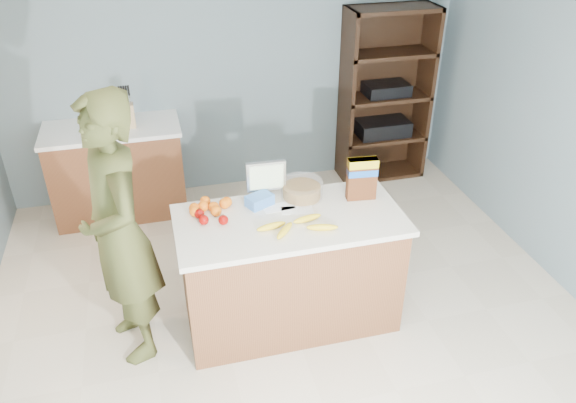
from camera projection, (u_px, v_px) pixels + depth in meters
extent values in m
cube|color=beige|center=(300.00, 345.00, 4.03)|extent=(4.50, 5.00, 0.02)
cube|color=slate|center=(232.00, 69.00, 5.45)|extent=(4.50, 0.02, 2.50)
cube|color=brown|center=(290.00, 272.00, 4.05)|extent=(1.50, 0.70, 0.86)
cube|color=silver|center=(290.00, 220.00, 3.82)|extent=(1.56, 0.76, 0.04)
cube|color=black|center=(290.00, 312.00, 4.25)|extent=(1.46, 0.66, 0.10)
cube|color=brown|center=(118.00, 172.00, 5.37)|extent=(1.20, 0.60, 0.86)
cube|color=white|center=(111.00, 129.00, 5.14)|extent=(1.24, 0.62, 0.04)
cube|color=black|center=(379.00, 91.00, 5.95)|extent=(0.90, 0.04, 1.80)
cube|color=black|center=(346.00, 100.00, 5.71)|extent=(0.04, 0.40, 1.80)
cube|color=black|center=(423.00, 93.00, 5.90)|extent=(0.04, 0.40, 1.80)
cube|color=black|center=(378.00, 171.00, 6.26)|extent=(0.90, 0.40, 0.04)
cube|color=black|center=(382.00, 136.00, 6.03)|extent=(0.90, 0.40, 0.04)
cube|color=black|center=(385.00, 96.00, 5.80)|extent=(0.90, 0.40, 0.04)
cube|color=black|center=(390.00, 53.00, 5.57)|extent=(0.90, 0.40, 0.04)
cube|color=black|center=(394.00, 8.00, 5.35)|extent=(0.90, 0.40, 0.04)
cube|color=black|center=(383.00, 128.00, 5.98)|extent=(0.55, 0.32, 0.16)
cube|color=black|center=(386.00, 89.00, 5.76)|extent=(0.45, 0.30, 0.12)
imported|color=#3F421D|center=(118.00, 233.00, 3.57)|extent=(0.63, 0.79, 1.89)
cube|color=tan|center=(128.00, 116.00, 5.07)|extent=(0.12, 0.10, 0.22)
cylinder|color=black|center=(121.00, 100.00, 4.98)|extent=(0.02, 0.02, 0.09)
cylinder|color=black|center=(123.00, 100.00, 4.99)|extent=(0.02, 0.02, 0.09)
cylinder|color=black|center=(125.00, 99.00, 4.99)|extent=(0.02, 0.02, 0.09)
cylinder|color=black|center=(128.00, 99.00, 5.00)|extent=(0.02, 0.02, 0.09)
cylinder|color=black|center=(130.00, 99.00, 5.00)|extent=(0.02, 0.02, 0.09)
cube|color=white|center=(279.00, 207.00, 3.92)|extent=(0.23, 0.13, 0.00)
cube|color=white|center=(297.00, 210.00, 3.89)|extent=(0.23, 0.14, 0.00)
ellipsoid|color=yellow|center=(271.00, 226.00, 3.68)|extent=(0.21, 0.09, 0.05)
ellipsoid|color=yellow|center=(285.00, 230.00, 3.64)|extent=(0.17, 0.19, 0.05)
ellipsoid|color=yellow|center=(307.00, 219.00, 3.76)|extent=(0.22, 0.09, 0.05)
ellipsoid|color=yellow|center=(322.00, 227.00, 3.67)|extent=(0.21, 0.09, 0.05)
sphere|color=#8C0704|center=(199.00, 214.00, 3.79)|extent=(0.07, 0.07, 0.07)
sphere|color=#8C0704|center=(223.00, 220.00, 3.72)|extent=(0.07, 0.07, 0.07)
sphere|color=#8C0704|center=(204.00, 220.00, 3.73)|extent=(0.07, 0.07, 0.07)
sphere|color=#EB5C0E|center=(195.00, 211.00, 3.81)|extent=(0.07, 0.07, 0.07)
sphere|color=#EB5C0E|center=(205.00, 201.00, 3.92)|extent=(0.07, 0.07, 0.07)
sphere|color=#EB5C0E|center=(216.00, 211.00, 3.82)|extent=(0.07, 0.07, 0.07)
sphere|color=#EB5C0E|center=(224.00, 203.00, 3.90)|extent=(0.07, 0.07, 0.07)
sphere|color=#EB5C0E|center=(194.00, 208.00, 3.85)|extent=(0.07, 0.07, 0.07)
sphere|color=#EB5C0E|center=(214.00, 207.00, 3.86)|extent=(0.07, 0.07, 0.07)
sphere|color=#EB5C0E|center=(227.00, 202.00, 3.92)|extent=(0.07, 0.07, 0.07)
sphere|color=#EB5C0E|center=(203.00, 206.00, 3.87)|extent=(0.07, 0.07, 0.07)
cube|color=blue|center=(260.00, 200.00, 3.93)|extent=(0.21, 0.18, 0.08)
cylinder|color=#267219|center=(302.00, 192.00, 4.02)|extent=(0.27, 0.27, 0.09)
cylinder|color=white|center=(302.00, 189.00, 4.01)|extent=(0.30, 0.30, 0.13)
cylinder|color=silver|center=(267.00, 196.00, 4.05)|extent=(0.12, 0.12, 0.01)
cylinder|color=silver|center=(266.00, 193.00, 4.03)|extent=(0.02, 0.02, 0.05)
cube|color=silver|center=(266.00, 176.00, 3.96)|extent=(0.28, 0.05, 0.22)
cube|color=yellow|center=(267.00, 177.00, 3.94)|extent=(0.24, 0.01, 0.18)
cube|color=#592B14|center=(362.00, 179.00, 3.95)|extent=(0.22, 0.09, 0.31)
cube|color=yellow|center=(363.00, 163.00, 3.89)|extent=(0.22, 0.10, 0.06)
cube|color=blue|center=(362.00, 172.00, 3.93)|extent=(0.22, 0.10, 0.05)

